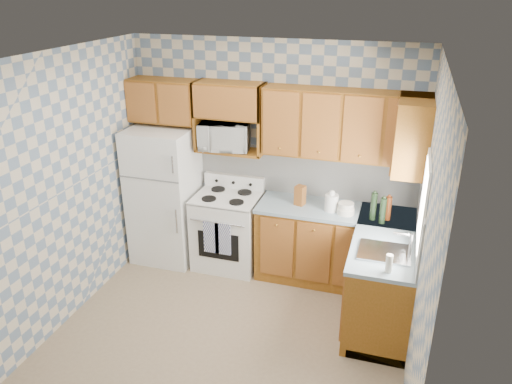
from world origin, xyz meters
TOP-DOWN VIEW (x-y plane):
  - floor at (0.00, 0.00)m, footprint 3.40×3.40m
  - back_wall at (0.00, 1.60)m, footprint 3.40×0.02m
  - right_wall at (1.70, 0.00)m, footprint 0.02×3.20m
  - backsplash_back at (0.40, 1.59)m, footprint 2.60×0.02m
  - backsplash_right at (1.69, 0.80)m, footprint 0.02×1.60m
  - refrigerator at (-1.27, 1.25)m, footprint 0.75×0.70m
  - stove_body at (-0.47, 1.28)m, footprint 0.76×0.65m
  - cooktop at (-0.47, 1.28)m, footprint 0.76×0.65m
  - backguard at (-0.47, 1.55)m, footprint 0.76×0.08m
  - dish_towel_left at (-0.54, 0.93)m, footprint 0.19×0.02m
  - dish_towel_right at (-0.40, 0.93)m, footprint 0.19×0.02m
  - base_cabinets_back at (0.82, 1.30)m, footprint 1.75×0.60m
  - base_cabinets_right at (1.40, 0.80)m, footprint 0.60×1.60m
  - countertop_back at (0.82, 1.30)m, footprint 1.77×0.63m
  - countertop_right at (1.40, 0.80)m, footprint 0.63×1.60m
  - upper_cabinets_back at (0.82, 1.44)m, footprint 1.75×0.33m
  - upper_cabinets_fridge at (-1.29, 1.44)m, footprint 0.82×0.33m
  - upper_cabinets_right at (1.53, 1.25)m, footprint 0.33×0.70m
  - microwave_shelf at (-0.47, 1.44)m, footprint 0.80×0.33m
  - microwave at (-0.54, 1.43)m, footprint 0.63×0.48m
  - sink at (1.40, 0.45)m, footprint 0.48×0.40m
  - window at (1.69, 0.45)m, footprint 0.02×0.66m
  - bottle_0 at (1.23, 1.15)m, footprint 0.07×0.07m
  - bottle_1 at (1.33, 1.09)m, footprint 0.07×0.07m
  - bottle_2 at (1.38, 1.19)m, footprint 0.07×0.07m
  - knife_block at (0.41, 1.29)m, footprint 0.13×0.13m
  - electric_kettle at (0.77, 1.24)m, footprint 0.15×0.15m
  - food_containers at (0.94, 1.20)m, footprint 0.19×0.19m
  - soap_bottle at (1.45, 0.13)m, footprint 0.06×0.06m

SIDE VIEW (x-z plane):
  - floor at x=0.00m, z-range 0.00..0.00m
  - base_cabinets_back at x=0.82m, z-range 0.00..0.88m
  - base_cabinets_right at x=1.40m, z-range 0.00..0.88m
  - stove_body at x=-0.47m, z-range 0.00..0.90m
  - dish_towel_left at x=-0.54m, z-range 0.34..0.73m
  - dish_towel_right at x=-0.40m, z-range 0.34..0.73m
  - refrigerator at x=-1.27m, z-range 0.00..1.68m
  - countertop_back at x=0.82m, z-range 0.88..0.92m
  - countertop_right at x=1.40m, z-range 0.88..0.92m
  - cooktop at x=-0.47m, z-range 0.89..0.92m
  - sink at x=1.40m, z-range 0.91..0.94m
  - food_containers at x=0.94m, z-range 0.92..1.05m
  - backguard at x=-0.47m, z-range 0.92..1.08m
  - soap_bottle at x=1.45m, z-range 0.92..1.09m
  - electric_kettle at x=0.77m, z-range 0.92..1.11m
  - knife_block at x=0.41m, z-range 0.92..1.15m
  - bottle_2 at x=1.38m, z-range 0.92..1.18m
  - bottle_1 at x=1.33m, z-range 0.92..1.20m
  - bottle_0 at x=1.23m, z-range 0.92..1.22m
  - backsplash_back at x=0.40m, z-range 0.92..1.48m
  - backsplash_right at x=1.69m, z-range 0.92..1.48m
  - back_wall at x=0.00m, z-range 0.00..2.70m
  - right_wall at x=1.70m, z-range 0.00..2.70m
  - microwave_shelf at x=-0.47m, z-range 1.42..1.45m
  - window at x=1.69m, z-range 1.02..1.88m
  - microwave at x=-0.54m, z-range 1.45..1.77m
  - upper_cabinets_back at x=0.82m, z-range 1.48..2.22m
  - upper_cabinets_right at x=1.53m, z-range 1.48..2.22m
  - upper_cabinets_fridge at x=-1.29m, z-range 1.72..2.22m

